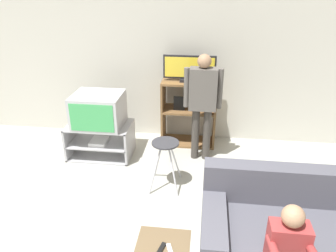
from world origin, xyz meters
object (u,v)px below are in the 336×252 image
(tv_stand, at_px, (101,140))
(remote_control_black, at_px, (161,249))
(media_shelf, at_px, (189,112))
(snack_table, at_px, (163,252))
(remote_control_white, at_px, (170,251))
(television_main, at_px, (98,110))
(person_standing_adult, at_px, (203,98))
(television_flat, at_px, (189,69))
(couch, at_px, (303,239))
(folding_stool, at_px, (165,151))

(tv_stand, height_order, remote_control_black, tv_stand)
(media_shelf, height_order, snack_table, media_shelf)
(remote_control_white, bearing_deg, television_main, 100.65)
(media_shelf, height_order, person_standing_adult, person_standing_adult)
(remote_control_white, bearing_deg, tv_stand, 100.79)
(remote_control_black, height_order, person_standing_adult, person_standing_adult)
(snack_table, distance_m, remote_control_black, 0.08)
(tv_stand, relative_size, television_flat, 1.19)
(couch, bearing_deg, tv_stand, 144.55)
(folding_stool, distance_m, snack_table, 1.52)
(folding_stool, xyz_separation_m, remote_control_black, (0.16, -1.54, -0.06))
(tv_stand, bearing_deg, couch, -35.45)
(couch, xyz_separation_m, person_standing_adult, (-1.00, 1.87, 0.65))
(tv_stand, xyz_separation_m, person_standing_adult, (1.49, 0.10, 0.69))
(remote_control_black, height_order, couch, couch)
(television_main, relative_size, couch, 0.37)
(remote_control_white, xyz_separation_m, person_standing_adult, (0.18, 2.32, 0.49))
(tv_stand, xyz_separation_m, television_main, (0.02, -0.01, 0.49))
(folding_stool, relative_size, remote_control_white, 4.41)
(remote_control_white, relative_size, couch, 0.08)
(television_flat, relative_size, remote_control_white, 5.43)
(television_flat, distance_m, remote_control_white, 2.89)
(television_main, distance_m, person_standing_adult, 1.49)
(media_shelf, distance_m, snack_table, 2.74)
(media_shelf, xyz_separation_m, remote_control_black, (-0.04, -2.77, -0.08))
(media_shelf, distance_m, television_flat, 0.69)
(television_flat, relative_size, remote_control_black, 5.43)
(tv_stand, relative_size, couch, 0.50)
(television_main, xyz_separation_m, television_flat, (1.25, 0.58, 0.48))
(remote_control_black, bearing_deg, folding_stool, 111.75)
(television_main, distance_m, remote_control_white, 2.57)
(tv_stand, bearing_deg, media_shelf, 23.83)
(television_main, relative_size, remote_control_black, 4.79)
(tv_stand, relative_size, media_shelf, 0.89)
(tv_stand, xyz_separation_m, television_flat, (1.27, 0.56, 0.98))
(snack_table, relative_size, person_standing_adult, 0.29)
(remote_control_white, xyz_separation_m, couch, (1.18, 0.45, -0.16))
(remote_control_black, bearing_deg, remote_control_white, 10.29)
(snack_table, bearing_deg, tv_stand, 119.73)
(media_shelf, distance_m, couch, 2.64)
(remote_control_white, bearing_deg, snack_table, 127.13)
(snack_table, distance_m, remote_control_white, 0.10)
(couch, bearing_deg, remote_control_black, -160.62)
(media_shelf, bearing_deg, person_standing_adult, -65.42)
(tv_stand, distance_m, snack_table, 2.51)
(snack_table, bearing_deg, folding_stool, 96.56)
(tv_stand, bearing_deg, person_standing_adult, 3.76)
(tv_stand, distance_m, television_flat, 1.70)
(media_shelf, bearing_deg, television_flat, -159.83)
(remote_control_black, xyz_separation_m, person_standing_adult, (0.26, 2.31, 0.49))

